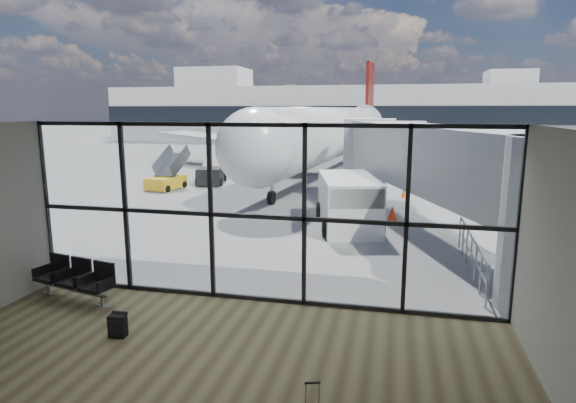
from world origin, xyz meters
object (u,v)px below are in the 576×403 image
at_px(backpack, 117,326).
at_px(mobile_stairs, 167,181).
at_px(service_van, 348,202).
at_px(seating_row, 77,277).
at_px(belt_loader, 212,174).
at_px(airliner, 336,133).

distance_m(backpack, mobile_stairs, 19.81).
bearing_deg(service_van, seating_row, -137.05).
height_order(seating_row, service_van, service_van).
height_order(seating_row, belt_loader, belt_loader).
relative_size(seating_row, belt_loader, 0.54).
distance_m(service_van, belt_loader, 14.18).
xyz_separation_m(airliner, service_van, (2.90, -18.52, -1.90)).
xyz_separation_m(seating_row, belt_loader, (-3.92, 19.16, 0.06)).
bearing_deg(belt_loader, service_van, -58.07).
bearing_deg(service_van, belt_loader, 121.28).
distance_m(service_van, mobile_stairs, 13.90).
height_order(backpack, airliner, airliner).
relative_size(backpack, airliner, 0.01).
distance_m(seating_row, service_van, 10.92).
bearing_deg(belt_loader, seating_row, -91.18).
bearing_deg(backpack, seating_row, 139.01).
bearing_deg(service_van, airliner, 85.49).
distance_m(backpack, service_van, 11.49).
relative_size(backpack, mobile_stairs, 0.17).
xyz_separation_m(backpack, mobile_stairs, (-7.96, 18.13, 0.24)).
relative_size(seating_row, mobile_stairs, 0.75).
bearing_deg(mobile_stairs, airliner, 59.70).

